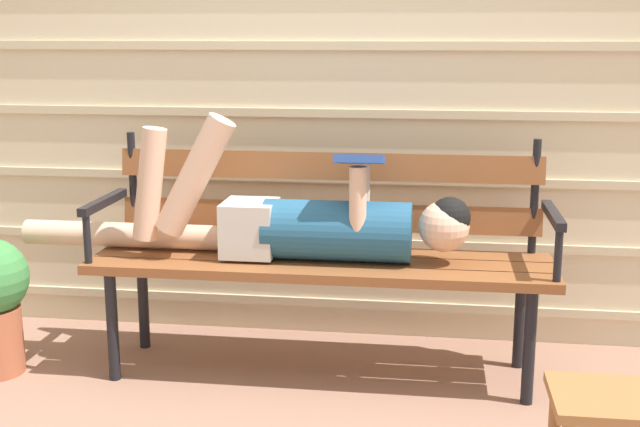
% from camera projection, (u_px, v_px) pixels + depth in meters
% --- Properties ---
extents(ground_plane, '(12.00, 12.00, 0.00)m').
position_uv_depth(ground_plane, '(318.00, 379.00, 3.19)').
color(ground_plane, '#936B56').
extents(house_siding, '(5.11, 0.08, 2.24)m').
position_uv_depth(house_siding, '(336.00, 79.00, 3.48)').
color(house_siding, beige).
rests_on(house_siding, ground).
extents(park_bench, '(1.77, 0.45, 0.92)m').
position_uv_depth(park_bench, '(322.00, 243.00, 3.21)').
color(park_bench, brown).
rests_on(park_bench, ground).
extents(reclining_person, '(1.78, 0.26, 0.56)m').
position_uv_depth(reclining_person, '(295.00, 221.00, 3.13)').
color(reclining_person, '#23567A').
extents(footstool, '(0.36, 0.30, 0.33)m').
position_uv_depth(footstool, '(615.00, 418.00, 2.30)').
color(footstool, '#9E6638').
rests_on(footstool, ground).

